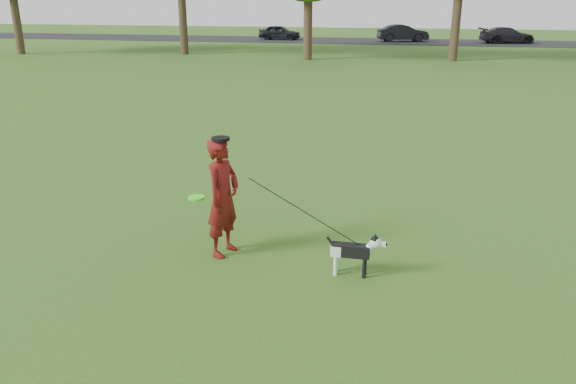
% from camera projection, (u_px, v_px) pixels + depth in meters
% --- Properties ---
extents(ground, '(120.00, 120.00, 0.00)m').
position_uv_depth(ground, '(265.00, 266.00, 7.49)').
color(ground, '#285116').
rests_on(ground, ground).
extents(road, '(120.00, 7.00, 0.02)m').
position_uv_depth(road, '(390.00, 41.00, 44.41)').
color(road, black).
rests_on(road, ground).
extents(man, '(0.54, 0.68, 1.65)m').
position_uv_depth(man, '(223.00, 197.00, 7.60)').
color(man, '#5C0E0D').
rests_on(man, ground).
extents(dog, '(0.77, 0.15, 0.59)m').
position_uv_depth(dog, '(355.00, 250.00, 7.13)').
color(dog, black).
rests_on(dog, ground).
extents(car_left, '(3.44, 1.48, 1.16)m').
position_uv_depth(car_left, '(280.00, 32.00, 45.98)').
color(car_left, black).
rests_on(car_left, road).
extents(car_mid, '(4.14, 2.38, 1.29)m').
position_uv_depth(car_mid, '(403.00, 33.00, 44.00)').
color(car_mid, black).
rests_on(car_mid, road).
extents(car_right, '(4.32, 2.50, 1.18)m').
position_uv_depth(car_right, '(507.00, 35.00, 42.49)').
color(car_right, black).
rests_on(car_right, road).
extents(man_held_items, '(2.43, 0.41, 1.27)m').
position_uv_depth(man_held_items, '(304.00, 212.00, 7.23)').
color(man_held_items, '#3DFF20').
rests_on(man_held_items, ground).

